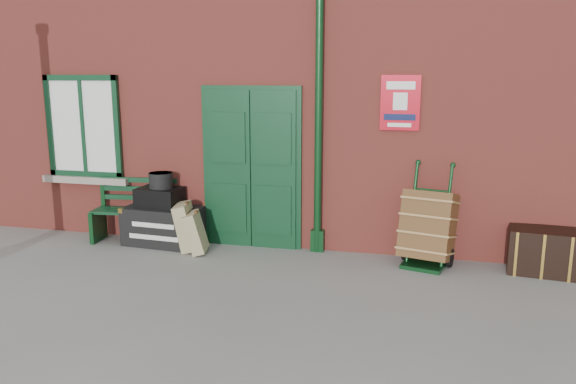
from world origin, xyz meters
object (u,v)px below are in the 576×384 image
(houdini_trunk, at_px, (164,225))
(dark_trunk, at_px, (542,251))
(porter_trolley, at_px, (428,227))
(bench, at_px, (147,209))

(houdini_trunk, xyz_separation_m, dark_trunk, (5.05, 0.00, 0.00))
(porter_trolley, distance_m, dark_trunk, 1.39)
(porter_trolley, height_order, dark_trunk, porter_trolley)
(houdini_trunk, bearing_deg, bench, 169.93)
(bench, distance_m, dark_trunk, 5.36)
(bench, relative_size, dark_trunk, 2.06)
(porter_trolley, xyz_separation_m, dark_trunk, (1.37, 0.02, -0.22))
(porter_trolley, bearing_deg, dark_trunk, 15.41)
(dark_trunk, bearing_deg, houdini_trunk, -173.47)
(houdini_trunk, bearing_deg, dark_trunk, 4.01)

